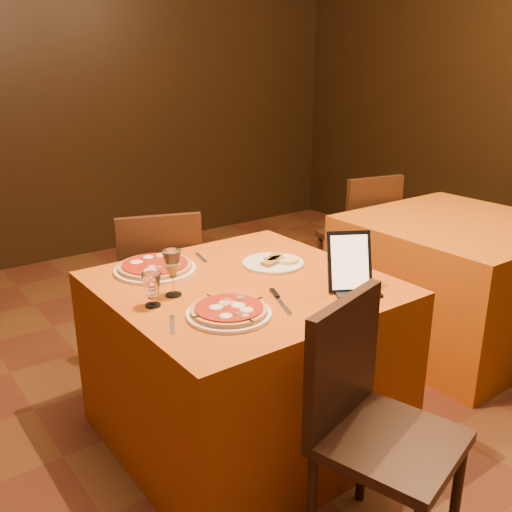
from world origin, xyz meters
TOP-DOWN VIEW (x-y plane):
  - floor at (0.00, 0.00)m, footprint 6.00×7.00m
  - wall_back at (0.00, 3.50)m, footprint 6.00×0.01m
  - main_table at (-0.02, 0.55)m, footprint 1.10×1.10m
  - side_table at (1.54, 0.58)m, footprint 1.10×1.10m
  - chair_main_near at (-0.02, -0.28)m, footprint 0.56×0.56m
  - chair_main_far at (-0.02, 1.36)m, footprint 0.55×0.55m
  - chair_side_far at (1.54, 1.40)m, footprint 0.51×0.51m
  - pizza_near at (-0.26, 0.31)m, footprint 0.31×0.31m
  - pizza_far at (-0.26, 0.88)m, footprint 0.36×0.36m
  - cutlet_dish at (0.21, 0.64)m, footprint 0.28×0.28m
  - wine_glass at (-0.33, 0.59)m, footprint 0.09×0.09m
  - water_glass at (-0.44, 0.55)m, footprint 0.06×0.06m
  - tablet at (0.27, 0.23)m, footprint 0.20×0.17m
  - knife at (-0.04, 0.28)m, footprint 0.10×0.21m
  - fork_near at (-0.46, 0.36)m, footprint 0.08×0.14m
  - fork_far at (-0.01, 0.91)m, footprint 0.05×0.15m

SIDE VIEW (x-z plane):
  - floor at x=0.00m, z-range -0.01..0.00m
  - main_table at x=-0.02m, z-range 0.00..0.75m
  - side_table at x=1.54m, z-range 0.00..0.75m
  - chair_main_near at x=-0.02m, z-range 0.00..0.91m
  - chair_main_far at x=-0.02m, z-range 0.00..0.91m
  - chair_side_far at x=1.54m, z-range 0.00..0.91m
  - knife at x=-0.04m, z-range 0.75..0.76m
  - fork_near at x=-0.46m, z-range 0.75..0.76m
  - fork_far at x=-0.01m, z-range 0.75..0.76m
  - cutlet_dish at x=0.21m, z-range 0.75..0.78m
  - pizza_near at x=-0.26m, z-range 0.75..0.78m
  - pizza_far at x=-0.26m, z-range 0.75..0.78m
  - water_glass at x=-0.44m, z-range 0.75..0.88m
  - wine_glass at x=-0.33m, z-range 0.75..0.94m
  - tablet at x=0.27m, z-range 0.75..0.99m
  - wall_back at x=0.00m, z-range 0.00..2.80m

